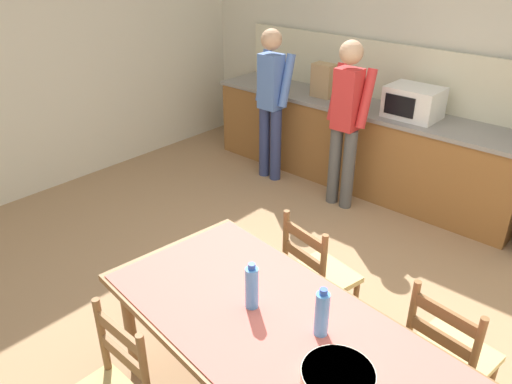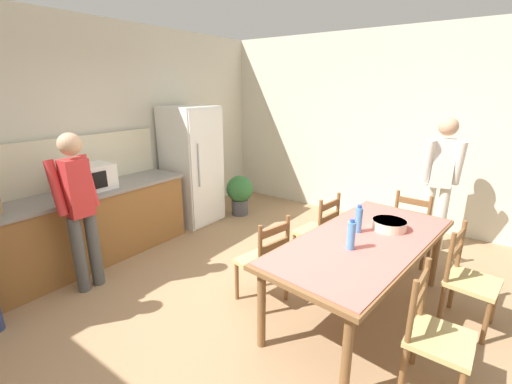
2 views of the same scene
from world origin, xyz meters
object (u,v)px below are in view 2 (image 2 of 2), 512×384
object	(u,v)px
chair_side_far_right	(318,232)
person_by_table	(440,178)
bottle_near_centre	(351,235)
potted_plant	(240,192)
refrigerator	(192,166)
person_at_counter	(79,205)
chair_side_near_left	(434,336)
chair_side_far_left	(264,261)
dining_table	(363,246)
chair_side_near_right	(468,280)
bottle_off_centre	(358,220)
serving_bowl	(389,224)
chair_head_end	(413,228)
microwave	(90,178)

from	to	relation	value
chair_side_far_right	person_by_table	world-z (taller)	person_by_table
bottle_near_centre	potted_plant	distance (m)	3.07
chair_side_far_right	refrigerator	bearing A→B (deg)	-87.10
bottle_near_centre	person_at_counter	xyz separation A→B (m)	(-1.01, 2.45, 0.05)
chair_side_near_left	person_by_table	distance (m)	2.56
chair_side_far_left	dining_table	bearing A→B (deg)	127.17
chair_side_near_right	potted_plant	xyz separation A→B (m)	(1.02, 3.38, -0.06)
bottle_off_centre	chair_side_near_right	distance (m)	1.06
dining_table	potted_plant	bearing A→B (deg)	61.20
bottle_near_centre	chair_side_near_right	distance (m)	1.16
serving_bowl	chair_side_far_right	size ratio (longest dim) A/B	0.35
refrigerator	bottle_off_centre	bearing A→B (deg)	-102.70
chair_side_near_left	chair_head_end	distance (m)	1.99
chair_side_near_left	chair_side_near_right	xyz separation A→B (m)	(0.96, -0.11, 0.00)
bottle_near_centre	chair_head_end	bearing A→B (deg)	-6.68
dining_table	chair_head_end	xyz separation A→B (m)	(1.35, -0.16, -0.24)
chair_side_far_right	potted_plant	distance (m)	2.03
dining_table	serving_bowl	world-z (taller)	serving_bowl
person_at_counter	person_by_table	size ratio (longest dim) A/B	0.96
bottle_near_centre	person_at_counter	world-z (taller)	person_at_counter
chair_side_near_left	person_at_counter	distance (m)	3.31
serving_bowl	chair_side_far_left	xyz separation A→B (m)	(-0.75, 0.94, -0.37)
chair_side_far_right	potted_plant	world-z (taller)	chair_side_far_right
bottle_near_centre	chair_side_far_right	bearing A→B (deg)	39.41
bottle_near_centre	person_by_table	world-z (taller)	person_by_table
chair_side_near_right	person_by_table	world-z (taller)	person_by_table
refrigerator	chair_side_far_left	world-z (taller)	refrigerator
chair_side_near_right	microwave	bearing A→B (deg)	114.95
microwave	dining_table	bearing A→B (deg)	-74.15
chair_head_end	person_by_table	distance (m)	0.78
bottle_near_centre	chair_side_near_right	size ratio (longest dim) A/B	0.30
refrigerator	microwave	bearing A→B (deg)	179.33
dining_table	person_at_counter	xyz separation A→B (m)	(-1.27, 2.48, 0.25)
chair_head_end	potted_plant	bearing A→B (deg)	1.85
bottle_off_centre	bottle_near_centre	bearing A→B (deg)	-168.78
chair_side_far_right	chair_side_near_right	xyz separation A→B (m)	(-0.18, -1.53, 0.00)
serving_bowl	person_at_counter	xyz separation A→B (m)	(-1.63, 2.60, 0.12)
chair_side_far_left	person_at_counter	size ratio (longest dim) A/B	0.55
bottle_off_centre	chair_side_far_left	world-z (taller)	bottle_off_centre
chair_side_near_right	person_at_counter	distance (m)	3.73
dining_table	potted_plant	world-z (taller)	dining_table
chair_side_near_right	chair_side_near_left	bearing A→B (deg)	-179.61
chair_side_far_left	bottle_off_centre	bearing A→B (deg)	137.25
chair_side_far_right	person_by_table	distance (m)	1.76
microwave	chair_side_far_right	bearing A→B (deg)	-58.28
bottle_off_centre	chair_side_near_left	bearing A→B (deg)	-130.08
refrigerator	bottle_off_centre	distance (m)	2.95
refrigerator	chair_side_near_right	world-z (taller)	refrigerator
bottle_off_centre	potted_plant	xyz separation A→B (m)	(1.29, 2.45, -0.50)
bottle_near_centre	chair_side_near_right	xyz separation A→B (m)	(0.65, -0.85, -0.44)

